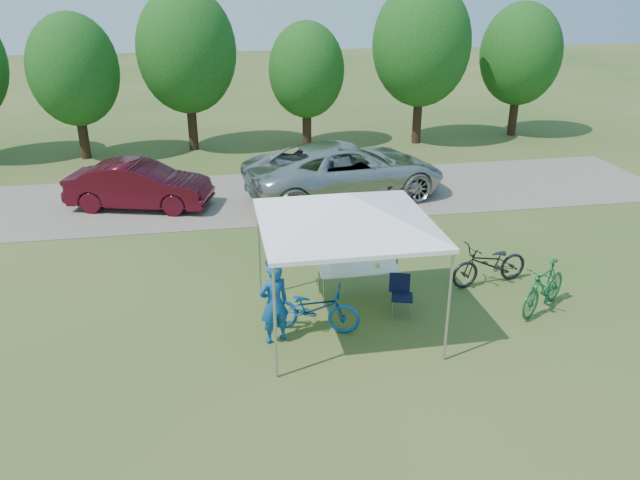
% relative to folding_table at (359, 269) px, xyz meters
% --- Properties ---
extents(ground, '(100.00, 100.00, 0.00)m').
position_rel_folding_table_xyz_m(ground, '(-0.54, -1.10, -0.65)').
color(ground, '#2D5119').
rests_on(ground, ground).
extents(gravel_strip, '(24.00, 5.00, 0.02)m').
position_rel_folding_table_xyz_m(gravel_strip, '(-0.54, 6.90, -0.64)').
color(gravel_strip, gray).
rests_on(gravel_strip, ground).
extents(canopy, '(4.53, 4.53, 3.00)m').
position_rel_folding_table_xyz_m(canopy, '(-0.54, -1.10, 2.00)').
color(canopy, '#A5A5AA').
rests_on(canopy, ground).
extents(treeline, '(24.89, 4.28, 6.30)m').
position_rel_folding_table_xyz_m(treeline, '(-0.83, 12.95, 2.89)').
color(treeline, '#382314').
rests_on(treeline, ground).
extents(folding_table, '(1.68, 0.70, 0.69)m').
position_rel_folding_table_xyz_m(folding_table, '(0.00, 0.00, 0.00)').
color(folding_table, white).
rests_on(folding_table, ground).
extents(folding_chair, '(0.52, 0.54, 0.82)m').
position_rel_folding_table_xyz_m(folding_chair, '(0.69, -0.79, -0.17)').
color(folding_chair, black).
rests_on(folding_chair, ground).
extents(cooler, '(0.51, 0.34, 0.37)m').
position_rel_folding_table_xyz_m(cooler, '(-0.38, 0.00, 0.23)').
color(cooler, white).
rests_on(cooler, folding_table).
extents(ice_cream_cup, '(0.09, 0.09, 0.07)m').
position_rel_folding_table_xyz_m(ice_cream_cup, '(0.39, -0.05, 0.08)').
color(ice_cream_cup, '#C9D532').
rests_on(ice_cream_cup, folding_table).
extents(cyclist, '(0.67, 0.55, 1.59)m').
position_rel_folding_table_xyz_m(cyclist, '(-1.93, -1.43, 0.15)').
color(cyclist, '#124896').
rests_on(cyclist, ground).
extents(bike_blue, '(1.91, 1.19, 0.95)m').
position_rel_folding_table_xyz_m(bike_blue, '(-1.17, -1.17, -0.17)').
color(bike_blue, '#1251A2').
rests_on(bike_blue, ground).
extents(bike_green, '(1.68, 1.39, 1.03)m').
position_rel_folding_table_xyz_m(bike_green, '(3.58, -1.20, -0.13)').
color(bike_green, '#166432').
rests_on(bike_green, ground).
extents(bike_dark, '(1.94, 0.96, 0.98)m').
position_rel_folding_table_xyz_m(bike_dark, '(3.00, 0.09, -0.16)').
color(bike_dark, black).
rests_on(bike_dark, ground).
extents(minivan, '(6.58, 3.99, 1.71)m').
position_rel_folding_table_xyz_m(minivan, '(1.11, 6.39, 0.23)').
color(minivan, '#B8B9B4').
rests_on(minivan, gravel_strip).
extents(sedan, '(4.37, 2.47, 1.36)m').
position_rel_folding_table_xyz_m(sedan, '(-5.02, 6.57, 0.05)').
color(sedan, '#460B16').
rests_on(sedan, gravel_strip).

